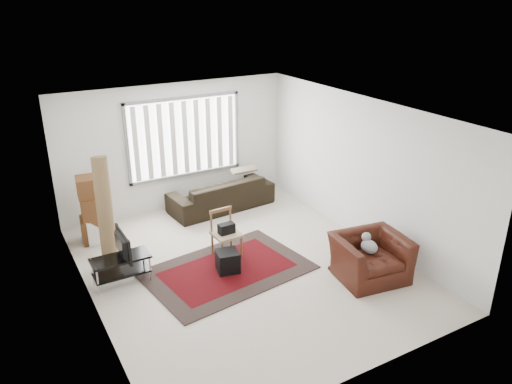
# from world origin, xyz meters

# --- Properties ---
(room) EXTENTS (6.00, 6.02, 2.71)m
(room) POSITION_xyz_m (0.03, 0.51, 1.76)
(room) COLOR beige
(room) RESTS_ON ground
(persian_rug) EXTENTS (2.88, 2.12, 0.02)m
(persian_rug) POSITION_xyz_m (-0.30, 0.02, 0.01)
(persian_rug) COLOR black
(persian_rug) RESTS_ON ground
(tv_stand) EXTENTS (0.93, 0.42, 0.47)m
(tv_stand) POSITION_xyz_m (-1.95, 0.55, 0.34)
(tv_stand) COLOR black
(tv_stand) RESTS_ON ground
(tv) EXTENTS (0.10, 0.76, 0.43)m
(tv) POSITION_xyz_m (-1.95, 0.55, 0.68)
(tv) COLOR black
(tv) RESTS_ON tv_stand
(subwoofer) EXTENTS (0.42, 0.42, 0.36)m
(subwoofer) POSITION_xyz_m (-0.30, -0.00, 0.20)
(subwoofer) COLOR black
(subwoofer) RESTS_ON persian_rug
(moving_boxes) EXTENTS (0.57, 0.53, 1.28)m
(moving_boxes) POSITION_xyz_m (-1.96, 2.27, 0.59)
(moving_boxes) COLOR brown
(moving_boxes) RESTS_ON ground
(white_flatpack) EXTENTS (0.52, 0.16, 0.67)m
(white_flatpack) POSITION_xyz_m (-1.90, 2.07, 0.33)
(white_flatpack) COLOR silver
(white_flatpack) RESTS_ON ground
(rolled_rug) EXTENTS (0.41, 0.61, 1.86)m
(rolled_rug) POSITION_xyz_m (-1.91, 1.51, 0.93)
(rolled_rug) COLOR brown
(rolled_rug) RESTS_ON ground
(sofa) EXTENTS (2.34, 1.17, 0.87)m
(sofa) POSITION_xyz_m (0.77, 2.45, 0.44)
(sofa) COLOR black
(sofa) RESTS_ON ground
(side_chair) EXTENTS (0.47, 0.47, 0.85)m
(side_chair) POSITION_xyz_m (-0.07, 0.51, 0.47)
(side_chair) COLOR #978063
(side_chair) RESTS_ON ground
(armchair) EXTENTS (1.26, 1.14, 0.84)m
(armchair) POSITION_xyz_m (1.66, -1.31, 0.42)
(armchair) COLOR #39140B
(armchair) RESTS_ON ground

